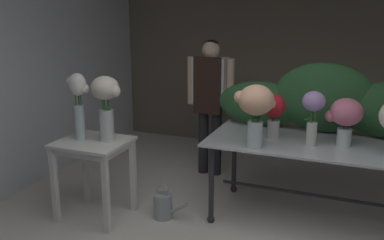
% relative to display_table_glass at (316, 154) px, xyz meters
% --- Properties ---
extents(ground_plane, '(8.20, 8.20, 0.00)m').
position_rel_display_table_glass_xyz_m(ground_plane, '(-0.44, 0.23, -0.67)').
color(ground_plane, silver).
extents(wall_back, '(5.31, 0.12, 2.81)m').
position_rel_display_table_glass_xyz_m(wall_back, '(-0.44, 2.09, 0.73)').
color(wall_back, '#706656').
rests_on(wall_back, ground).
extents(wall_left, '(0.12, 3.85, 2.81)m').
position_rel_display_table_glass_xyz_m(wall_left, '(-3.10, 0.23, 0.73)').
color(wall_left, silver).
rests_on(wall_left, ground).
extents(display_table_glass, '(1.93, 0.94, 0.79)m').
position_rel_display_table_glass_xyz_m(display_table_glass, '(0.00, 0.00, 0.00)').
color(display_table_glass, silver).
rests_on(display_table_glass, ground).
extents(side_table_white, '(0.63, 0.56, 0.76)m').
position_rel_display_table_glass_xyz_m(side_table_white, '(-1.93, -0.65, -0.03)').
color(side_table_white, white).
rests_on(side_table_white, ground).
extents(florist, '(0.56, 0.24, 1.59)m').
position_rel_display_table_glass_xyz_m(florist, '(-1.29, 0.78, 0.31)').
color(florist, '#232328').
rests_on(florist, ground).
extents(foliage_backdrop, '(2.07, 0.31, 0.67)m').
position_rel_display_table_glass_xyz_m(foliage_backdrop, '(0.07, 0.35, 0.40)').
color(foliage_backdrop, '#28562D').
rests_on(foliage_backdrop, display_table_glass).
extents(vase_peach_freesia, '(0.35, 0.30, 0.55)m').
position_rel_display_table_glass_xyz_m(vase_peach_freesia, '(-0.49, -0.35, 0.47)').
color(vase_peach_freesia, silver).
rests_on(vase_peach_freesia, display_table_glass).
extents(vase_crimson_dahlias, '(0.20, 0.20, 0.41)m').
position_rel_display_table_glass_xyz_m(vase_crimson_dahlias, '(-0.39, -0.02, 0.36)').
color(vase_crimson_dahlias, silver).
rests_on(vase_crimson_dahlias, display_table_glass).
extents(vase_rosy_snapdragons, '(0.31, 0.28, 0.42)m').
position_rel_display_table_glass_xyz_m(vase_rosy_snapdragons, '(0.22, -0.02, 0.38)').
color(vase_rosy_snapdragons, silver).
rests_on(vase_rosy_snapdragons, display_table_glass).
extents(vase_lilac_carnations, '(0.20, 0.20, 0.48)m').
position_rel_display_table_glass_xyz_m(vase_lilac_carnations, '(-0.04, -0.11, 0.43)').
color(vase_lilac_carnations, silver).
rests_on(vase_lilac_carnations, display_table_glass).
extents(vase_white_roses_tall, '(0.21, 0.16, 0.62)m').
position_rel_display_table_glass_xyz_m(vase_white_roses_tall, '(-2.06, -0.65, 0.46)').
color(vase_white_roses_tall, silver).
rests_on(vase_white_roses_tall, side_table_white).
extents(vase_cream_lisianthus_tall, '(0.29, 0.26, 0.60)m').
position_rel_display_table_glass_xyz_m(vase_cream_lisianthus_tall, '(-1.80, -0.60, 0.47)').
color(vase_cream_lisianthus_tall, silver).
rests_on(vase_cream_lisianthus_tall, side_table_white).
extents(watering_can, '(0.35, 0.18, 0.34)m').
position_rel_display_table_glass_xyz_m(watering_can, '(-1.32, -0.46, -0.54)').
color(watering_can, '#999EA3').
rests_on(watering_can, ground).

